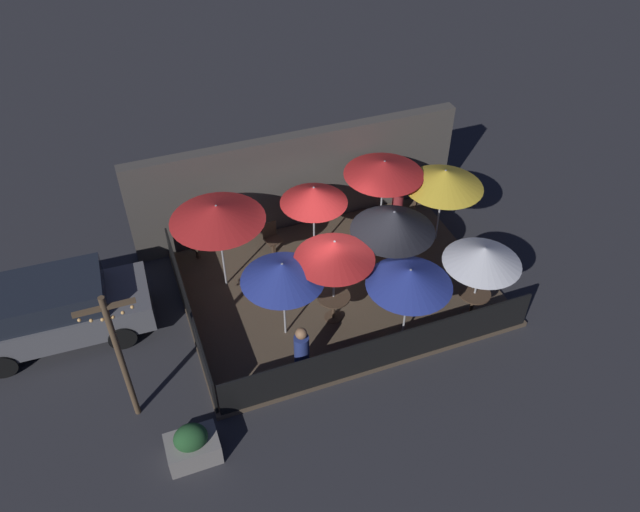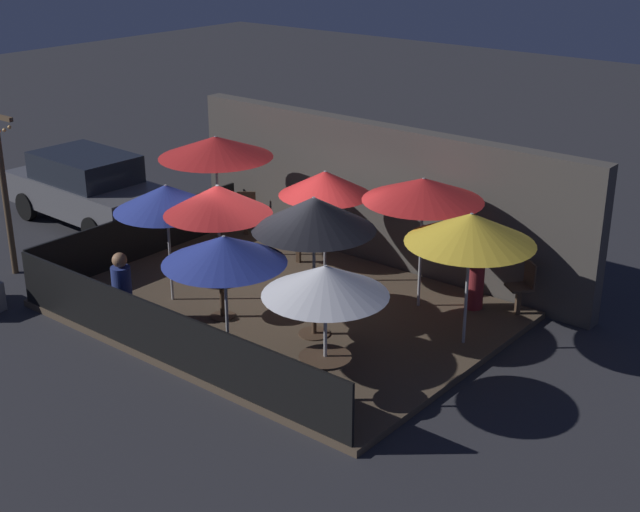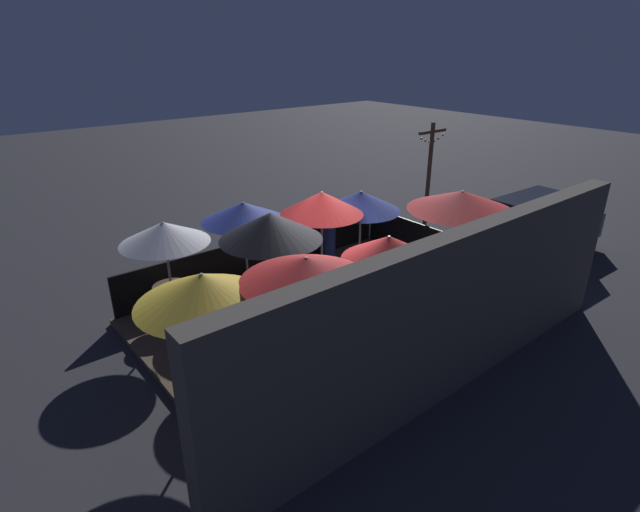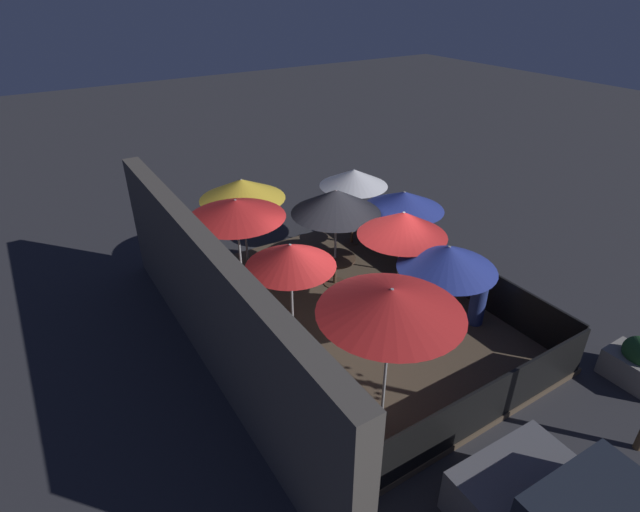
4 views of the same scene
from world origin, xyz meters
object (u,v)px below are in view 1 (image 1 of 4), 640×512
(dining_table_2, at_px, (474,297))
(patio_chair_1, at_px, (272,237))
(patio_umbrella_4, at_px, (217,213))
(parked_car_0, at_px, (56,310))
(patio_umbrella_8, at_px, (314,195))
(patio_umbrella_1, at_px, (334,250))
(patio_umbrella_0, at_px, (393,221))
(patio_umbrella_7, at_px, (445,178))
(patio_chair_0, at_px, (417,189))
(dining_table_1, at_px, (333,301))
(planter_box, at_px, (192,445))
(dining_table_0, at_px, (389,271))
(patron_0, at_px, (302,350))
(patio_umbrella_5, at_px, (410,277))
(patio_umbrella_2, at_px, (483,255))
(patio_umbrella_3, at_px, (282,272))
(patron_1, at_px, (398,198))
(patio_umbrella_6, at_px, (384,168))
(light_post, at_px, (119,353))
(patio_chair_2, at_px, (194,243))

(dining_table_2, height_order, patio_chair_1, patio_chair_1)
(patio_umbrella_4, height_order, parked_car_0, patio_umbrella_4)
(patio_umbrella_8, bearing_deg, patio_umbrella_1, -99.16)
(patio_umbrella_0, distance_m, patio_umbrella_7, 2.46)
(patio_umbrella_1, distance_m, patio_chair_0, 5.43)
(patio_umbrella_1, relative_size, dining_table_2, 3.15)
(patio_umbrella_4, bearing_deg, dining_table_1, -43.95)
(patio_umbrella_7, distance_m, planter_box, 8.86)
(patio_umbrella_1, xyz_separation_m, planter_box, (-3.88, -2.42, -1.84))
(dining_table_0, relative_size, dining_table_2, 1.27)
(patio_umbrella_7, xyz_separation_m, patron_0, (-4.93, -2.96, -1.40))
(patio_umbrella_7, xyz_separation_m, patio_chair_1, (-4.37, 1.02, -1.48))
(patio_umbrella_4, relative_size, patio_umbrella_5, 1.17)
(patio_umbrella_0, distance_m, patio_umbrella_4, 4.07)
(dining_table_2, bearing_deg, patio_umbrella_2, 0.00)
(patio_umbrella_1, bearing_deg, patio_umbrella_3, -177.42)
(dining_table_0, bearing_deg, patio_umbrella_4, 157.64)
(parked_car_0, bearing_deg, patio_chair_1, 12.48)
(patio_umbrella_4, xyz_separation_m, patron_1, (5.28, 1.04, -1.62))
(patio_umbrella_6, height_order, patio_umbrella_8, patio_umbrella_6)
(patio_chair_1, height_order, parked_car_0, parked_car_0)
(patio_umbrella_7, height_order, planter_box, patio_umbrella_7)
(patio_umbrella_0, xyz_separation_m, patio_chair_1, (-2.29, 2.33, -1.62))
(patio_umbrella_0, bearing_deg, patio_chair_1, 134.55)
(patron_1, distance_m, light_post, 9.00)
(patio_umbrella_1, distance_m, patron_1, 4.66)
(patio_umbrella_7, distance_m, dining_table_2, 3.23)
(patio_umbrella_4, height_order, dining_table_0, patio_umbrella_4)
(patio_chair_0, height_order, parked_car_0, parked_car_0)
(patio_chair_0, bearing_deg, patio_umbrella_4, -39.27)
(patio_umbrella_0, xyz_separation_m, planter_box, (-5.53, -2.91, -1.83))
(patio_umbrella_1, bearing_deg, parked_car_0, 163.52)
(patio_umbrella_2, bearing_deg, patio_chair_1, 134.27)
(patio_chair_1, xyz_separation_m, light_post, (-4.14, -3.80, 1.30))
(dining_table_1, relative_size, patron_0, 0.63)
(patron_0, bearing_deg, dining_table_1, -122.81)
(patio_umbrella_3, relative_size, patio_umbrella_7, 0.97)
(patio_umbrella_2, height_order, dining_table_2, patio_umbrella_2)
(patio_umbrella_3, relative_size, patron_0, 1.74)
(patio_umbrella_6, height_order, planter_box, patio_umbrella_6)
(patio_chair_2, bearing_deg, parked_car_0, -104.07)
(patio_umbrella_6, bearing_deg, planter_box, -141.60)
(patio_umbrella_0, height_order, patio_umbrella_5, patio_umbrella_0)
(patio_umbrella_5, distance_m, planter_box, 5.55)
(patio_umbrella_2, distance_m, planter_box, 7.32)
(patio_umbrella_0, xyz_separation_m, light_post, (-6.43, -1.47, -0.32))
(patio_umbrella_6, xyz_separation_m, patio_chair_2, (-4.96, 0.80, -1.67))
(patron_0, bearing_deg, dining_table_0, -136.99)
(patio_umbrella_0, xyz_separation_m, patio_umbrella_8, (-1.27, 1.86, -0.18))
(dining_table_2, relative_size, patron_1, 0.55)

